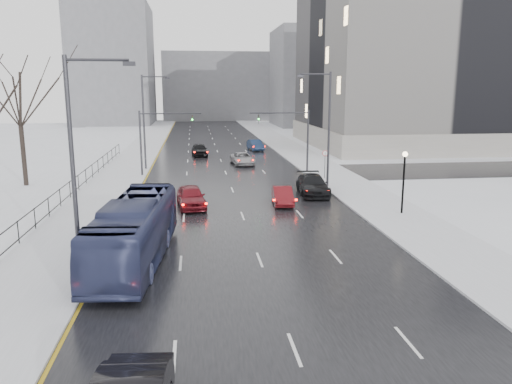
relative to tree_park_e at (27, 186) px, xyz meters
name	(u,v)px	position (x,y,z in m)	size (l,w,h in m)	color
road	(220,158)	(18.20, 16.00, 0.02)	(16.00, 150.00, 0.04)	black
cross_road	(226,174)	(18.20, 4.00, 0.02)	(130.00, 10.00, 0.04)	black
sidewalk_left	(134,159)	(7.70, 16.00, 0.08)	(5.00, 150.00, 0.16)	silver
sidewalk_right	(302,156)	(28.70, 16.00, 0.08)	(5.00, 150.00, 0.16)	silver
park_strip	(54,161)	(-1.80, 16.00, 0.06)	(14.00, 150.00, 0.12)	white
tree_park_e	(27,186)	(0.00, 0.00, 0.00)	(9.45, 9.45, 13.50)	black
iron_fence	(40,213)	(5.20, -14.00, 0.91)	(0.06, 70.00, 1.30)	black
streetlight_r_mid	(326,124)	(26.37, -4.00, 5.62)	(2.95, 0.25, 10.00)	#2D2D33
streetlight_l_near	(78,160)	(10.03, -24.00, 5.62)	(2.95, 0.25, 10.00)	#2D2D33
streetlight_l_far	(146,117)	(10.03, 8.00, 5.62)	(2.95, 0.25, 10.00)	#2D2D33
lamppost_r_mid	(404,173)	(29.20, -14.00, 2.94)	(0.36, 0.36, 4.28)	black
mast_signal_right	(298,133)	(25.53, 4.00, 4.11)	(6.10, 0.33, 6.50)	#2D2D33
mast_signal_left	(151,135)	(10.87, 4.00, 4.11)	(6.10, 0.33, 6.50)	#2D2D33
no_uturn_sign	(325,156)	(27.40, 0.00, 2.30)	(0.60, 0.06, 2.70)	#2D2D33
civic_building	(444,71)	(53.20, 28.00, 11.21)	(41.00, 31.00, 24.80)	gray
bldg_far_right	(326,78)	(46.20, 71.00, 11.00)	(24.00, 20.00, 22.00)	slate
bldg_far_left	(113,65)	(-3.80, 81.00, 14.00)	(18.00, 22.00, 28.00)	slate
bldg_far_center	(219,87)	(22.20, 96.00, 9.00)	(30.00, 18.00, 18.00)	slate
bus	(135,231)	(11.96, -21.46, 1.64)	(2.69, 11.49, 3.20)	navy
sedan_center_near	(191,197)	(14.70, -10.04, 0.85)	(1.91, 4.74, 1.61)	maroon
sedan_right_near	(283,196)	(21.54, -9.87, 0.70)	(1.40, 4.03, 1.33)	maroon
sedan_right_cross	(243,159)	(20.49, 10.43, 0.72)	(2.26, 4.91, 1.36)	#99999D
sedan_right_far	(313,185)	(24.63, -6.68, 0.85)	(2.26, 5.55, 1.61)	black
sedan_center_far	(199,150)	(15.68, 18.64, 0.83)	(1.87, 4.66, 1.59)	black
sedan_right_distant	(255,145)	(23.58, 23.54, 0.78)	(1.56, 4.46, 1.47)	#192B4C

